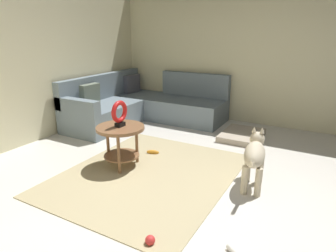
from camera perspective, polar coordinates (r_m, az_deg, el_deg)
ground_plane at (r=3.30m, az=5.43°, el=-13.68°), size 6.00×6.00×0.10m
wall_back at (r=4.82m, az=-28.68°, el=11.89°), size 6.00×0.12×2.70m
wall_right at (r=5.65m, az=18.48°, el=13.69°), size 0.12×6.00×2.70m
area_rug at (r=3.68m, az=-3.69°, el=-9.12°), size 2.30×1.90×0.01m
sectional_couch at (r=5.71m, az=-4.93°, el=3.77°), size 2.20×2.25×0.88m
side_table at (r=3.77m, az=-9.04°, el=-1.84°), size 0.60×0.60×0.54m
torus_sculpture at (r=3.68m, az=-9.26°, el=2.47°), size 0.28×0.08×0.33m
dog_bed_mat at (r=5.00m, az=13.92°, el=-1.71°), size 0.80×0.60×0.09m
dog at (r=3.39m, az=16.25°, el=-5.35°), size 0.84×0.30×0.63m
dog_toy_ball at (r=2.61m, az=-3.44°, el=-20.96°), size 0.08×0.08×0.08m
dog_toy_rope at (r=2.58m, az=12.53°, el=-22.36°), size 0.12×0.15×0.05m
dog_toy_bone at (r=4.24m, az=-2.92°, el=-5.00°), size 0.11×0.19×0.06m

